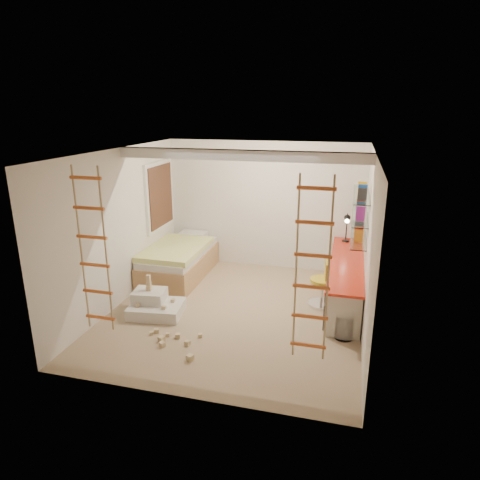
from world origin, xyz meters
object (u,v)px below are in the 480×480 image
(desk, at_px, (345,280))
(bed, at_px, (179,261))
(play_platform, at_px, (155,305))
(swivel_chair, at_px, (322,290))

(desk, distance_m, bed, 3.22)
(bed, height_order, play_platform, bed)
(swivel_chair, bearing_deg, desk, 35.05)
(desk, bearing_deg, bed, 173.51)
(swivel_chair, height_order, play_platform, swivel_chair)
(desk, xyz_separation_m, bed, (-3.20, 0.36, -0.07))
(bed, relative_size, swivel_chair, 2.56)
(bed, relative_size, play_platform, 2.19)
(desk, bearing_deg, play_platform, -157.22)
(swivel_chair, bearing_deg, play_platform, -159.15)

